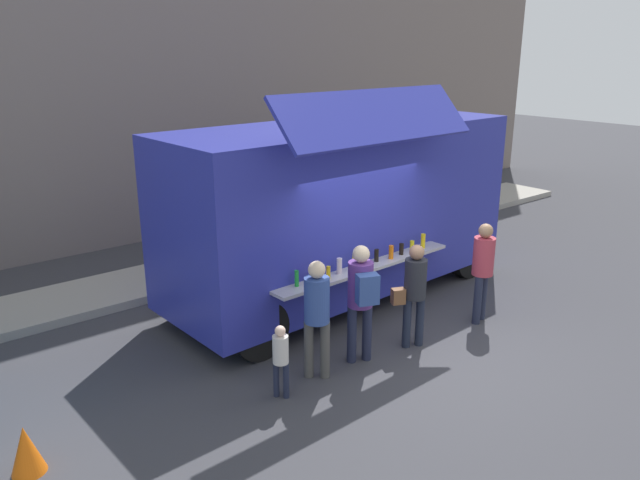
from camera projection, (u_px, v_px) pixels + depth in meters
name	position (u px, v px, depth m)	size (l,w,h in m)	color
ground_plane	(408.00, 347.00, 9.22)	(60.00, 60.00, 0.00)	#38383D
curb_strip	(69.00, 302.00, 10.69)	(28.00, 1.60, 0.15)	#9E998E
building_behind	(29.00, 22.00, 12.75)	(32.00, 2.40, 9.60)	slate
food_truck_main	(342.00, 206.00, 10.67)	(6.49, 3.09, 3.73)	#2A309E
traffic_cone_orange	(26.00, 450.00, 6.44)	(0.36, 0.36, 0.55)	orange
trash_bin	(414.00, 207.00, 15.43)	(0.60, 0.60, 0.91)	#2F643A
customer_front_ordering	(414.00, 287.00, 8.98)	(0.52, 0.37, 1.60)	#1D2335
customer_mid_with_backpack	(361.00, 293.00, 8.49)	(0.45, 0.57, 1.74)	#1F233B
customer_rear_waiting	(317.00, 309.00, 8.11)	(0.34, 0.34, 1.68)	#4A4946
customer_extra_browsing	(483.00, 264.00, 9.81)	(0.34, 0.34, 1.67)	#202539
child_near_queue	(281.00, 355.00, 7.75)	(0.20, 0.20, 1.00)	#1D2339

